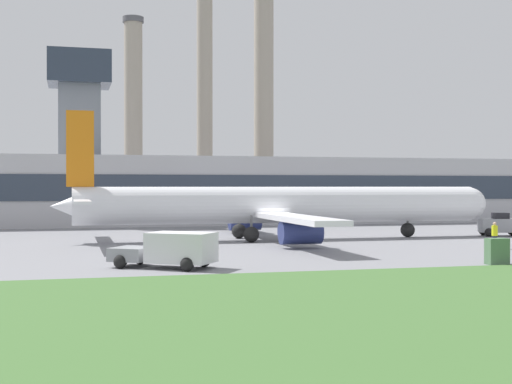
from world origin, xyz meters
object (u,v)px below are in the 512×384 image
ground_crew_person (495,235)px  airplane (278,206)px  baggage_truck (170,250)px  pushback_tug (500,226)px

ground_crew_person → airplane: bearing=135.4°
airplane → baggage_truck: (-10.80, -17.12, -1.69)m
baggage_truck → ground_crew_person: size_ratio=3.12×
airplane → ground_crew_person: (11.68, -11.50, -1.70)m
baggage_truck → pushback_tug: bearing=28.7°
pushback_tug → baggage_truck: size_ratio=0.67×
pushback_tug → baggage_truck: bearing=-151.3°
airplane → baggage_truck: 20.31m
pushback_tug → ground_crew_person: bearing=-125.1°
baggage_truck → ground_crew_person: bearing=14.0°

